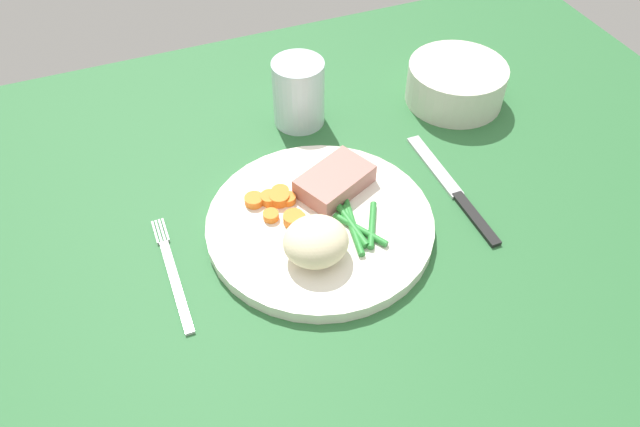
# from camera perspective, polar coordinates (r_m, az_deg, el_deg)

# --- Properties ---
(dining_table) EXTENTS (1.20, 0.90, 0.02)m
(dining_table) POSITION_cam_1_polar(r_m,az_deg,el_deg) (0.72, 0.73, -2.20)
(dining_table) COLOR #2D6B38
(dining_table) RESTS_ON ground
(dinner_plate) EXTENTS (0.26, 0.26, 0.02)m
(dinner_plate) POSITION_cam_1_polar(r_m,az_deg,el_deg) (0.71, 0.00, -1.00)
(dinner_plate) COLOR white
(dinner_plate) RESTS_ON dining_table
(meat_portion) EXTENTS (0.10, 0.09, 0.02)m
(meat_portion) POSITION_cam_1_polar(r_m,az_deg,el_deg) (0.73, 1.39, 3.07)
(meat_portion) COLOR #B2756B
(meat_portion) RESTS_ON dinner_plate
(mashed_potatoes) EXTENTS (0.07, 0.07, 0.05)m
(mashed_potatoes) POSITION_cam_1_polar(r_m,az_deg,el_deg) (0.65, -0.40, -2.63)
(mashed_potatoes) COLOR beige
(mashed_potatoes) RESTS_ON dinner_plate
(carrot_slices) EXTENTS (0.06, 0.07, 0.01)m
(carrot_slices) POSITION_cam_1_polar(r_m,az_deg,el_deg) (0.71, -3.83, 0.77)
(carrot_slices) COLOR orange
(carrot_slices) RESTS_ON dinner_plate
(green_beans) EXTENTS (0.06, 0.10, 0.01)m
(green_beans) POSITION_cam_1_polar(r_m,az_deg,el_deg) (0.69, 3.48, -1.04)
(green_beans) COLOR #2D8C38
(green_beans) RESTS_ON dinner_plate
(fork) EXTENTS (0.01, 0.17, 0.00)m
(fork) POSITION_cam_1_polar(r_m,az_deg,el_deg) (0.69, -13.62, -5.45)
(fork) COLOR silver
(fork) RESTS_ON dining_table
(knife) EXTENTS (0.02, 0.20, 0.01)m
(knife) POSITION_cam_1_polar(r_m,az_deg,el_deg) (0.77, 12.36, 2.17)
(knife) COLOR black
(knife) RESTS_ON dining_table
(water_glass) EXTENTS (0.07, 0.07, 0.09)m
(water_glass) POSITION_cam_1_polar(r_m,az_deg,el_deg) (0.84, -2.01, 10.87)
(water_glass) COLOR silver
(water_glass) RESTS_ON dining_table
(salad_bowl) EXTENTS (0.14, 0.14, 0.06)m
(salad_bowl) POSITION_cam_1_polar(r_m,az_deg,el_deg) (0.90, 12.63, 11.99)
(salad_bowl) COLOR silver
(salad_bowl) RESTS_ON dining_table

